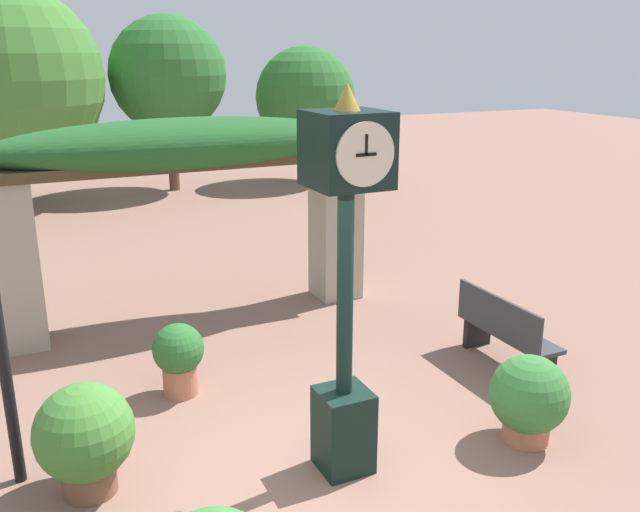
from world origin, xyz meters
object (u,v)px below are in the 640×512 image
Objects in this scene: pedestal_clock at (345,271)px; potted_plant_near_left at (529,397)px; park_bench at (505,332)px; potted_plant_far_right at (85,436)px; potted_plant_far_left at (179,355)px.

pedestal_clock is 3.88× the size of potted_plant_near_left.
potted_plant_near_left is 0.60× the size of park_bench.
potted_plant_far_right is at bearing 166.43° from potted_plant_near_left.
potted_plant_near_left is 1.68m from park_bench.
potted_plant_far_right is at bearing -129.18° from potted_plant_far_left.
pedestal_clock is at bearing 168.86° from potted_plant_near_left.
park_bench is (3.71, -0.92, -0.03)m from potted_plant_far_left.
potted_plant_far_left is 0.83× the size of potted_plant_far_right.
potted_plant_far_right is at bearing 95.52° from park_bench.
potted_plant_near_left is at bearing -13.57° from potted_plant_far_right.
potted_plant_near_left is 0.88× the size of potted_plant_far_right.
potted_plant_far_left is 1.79m from potted_plant_far_right.
potted_plant_far_left is (-1.01, 1.98, -1.42)m from pedestal_clock.
park_bench is at bearing 21.52° from pedestal_clock.
park_bench reaches higher than potted_plant_far_left.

